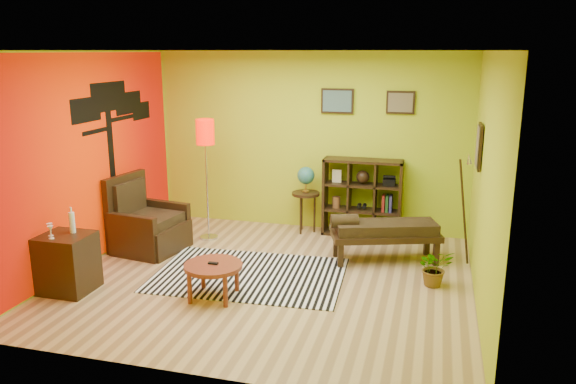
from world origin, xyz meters
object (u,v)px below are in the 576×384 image
(floor_lamp, at_px, (206,143))
(cube_shelf, at_px, (363,198))
(coffee_table, at_px, (213,269))
(armchair, at_px, (146,228))
(potted_plant, at_px, (434,271))
(side_cabinet, at_px, (67,262))
(globe_table, at_px, (306,183))
(bench, at_px, (383,231))

(floor_lamp, height_order, cube_shelf, floor_lamp)
(coffee_table, xyz_separation_m, armchair, (-1.57, 1.28, -0.03))
(potted_plant, bearing_deg, coffee_table, -157.46)
(coffee_table, bearing_deg, floor_lamp, 114.44)
(side_cabinet, distance_m, globe_table, 3.69)
(floor_lamp, relative_size, bench, 1.18)
(cube_shelf, bearing_deg, globe_table, -174.98)
(bench, bearing_deg, armchair, -172.91)
(armchair, relative_size, floor_lamp, 0.59)
(coffee_table, relative_size, potted_plant, 1.44)
(globe_table, bearing_deg, bench, -36.39)
(globe_table, bearing_deg, side_cabinet, -127.41)
(cube_shelf, bearing_deg, coffee_table, -116.41)
(floor_lamp, bearing_deg, potted_plant, -15.56)
(coffee_table, xyz_separation_m, cube_shelf, (1.36, 2.73, 0.24))
(coffee_table, height_order, globe_table, globe_table)
(side_cabinet, relative_size, bench, 0.66)
(armchair, distance_m, potted_plant, 4.05)
(globe_table, xyz_separation_m, cube_shelf, (0.89, 0.08, -0.20))
(coffee_table, relative_size, floor_lamp, 0.37)
(bench, bearing_deg, potted_plant, -43.60)
(potted_plant, bearing_deg, armchair, 176.41)
(coffee_table, height_order, floor_lamp, floor_lamp)
(side_cabinet, bearing_deg, cube_shelf, 43.85)
(globe_table, distance_m, cube_shelf, 0.91)
(side_cabinet, relative_size, potted_plant, 2.17)
(side_cabinet, bearing_deg, globe_table, 52.59)
(potted_plant, bearing_deg, cube_shelf, 123.20)
(floor_lamp, distance_m, bench, 2.87)
(potted_plant, bearing_deg, side_cabinet, -163.06)
(armchair, height_order, cube_shelf, cube_shelf)
(armchair, distance_m, cube_shelf, 3.27)
(floor_lamp, bearing_deg, armchair, -134.68)
(coffee_table, height_order, potted_plant, coffee_table)
(coffee_table, bearing_deg, globe_table, 79.96)
(side_cabinet, height_order, cube_shelf, cube_shelf)
(bench, bearing_deg, coffee_table, -136.24)
(potted_plant, bearing_deg, floor_lamp, 164.44)
(floor_lamp, distance_m, cube_shelf, 2.53)
(armchair, distance_m, globe_table, 2.50)
(floor_lamp, height_order, globe_table, floor_lamp)
(armchair, height_order, bench, armchair)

